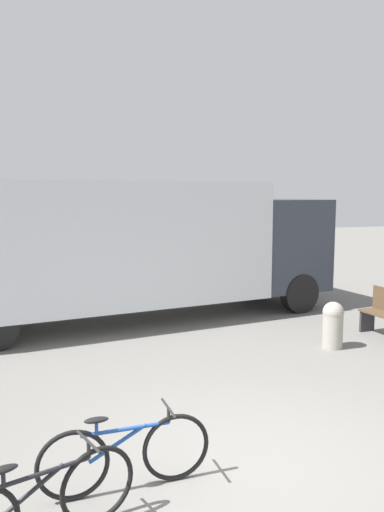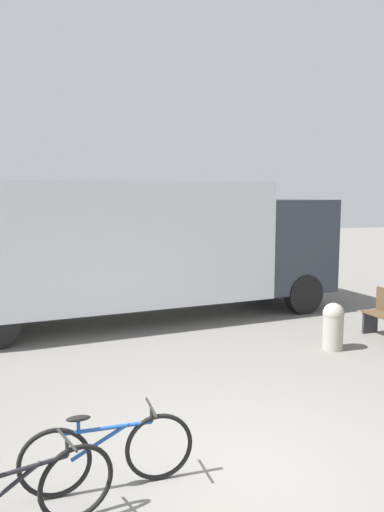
{
  "view_description": "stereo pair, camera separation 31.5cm",
  "coord_description": "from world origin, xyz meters",
  "px_view_note": "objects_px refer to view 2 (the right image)",
  "views": [
    {
      "loc": [
        -2.1,
        -4.19,
        2.72
      ],
      "look_at": [
        0.8,
        4.46,
        1.58
      ],
      "focal_mm": 35.0,
      "sensor_mm": 36.0,
      "label": 1
    },
    {
      "loc": [
        -1.8,
        -4.29,
        2.72
      ],
      "look_at": [
        0.8,
        4.46,
        1.58
      ],
      "focal_mm": 35.0,
      "sensor_mm": 36.0,
      "label": 2
    }
  ],
  "objects_px": {
    "bollard_near_bench": "(333,324)",
    "delivery_truck": "(128,244)",
    "bicycle_near": "(17,500)",
    "bicycle_middle": "(108,452)"
  },
  "relations": [
    {
      "from": "bicycle_near",
      "to": "bicycle_middle",
      "type": "distance_m",
      "value": 0.93
    },
    {
      "from": "bicycle_near",
      "to": "bollard_near_bench",
      "type": "height_order",
      "value": "bollard_near_bench"
    },
    {
      "from": "bicycle_near",
      "to": "delivery_truck",
      "type": "bearing_deg",
      "value": 56.21
    },
    {
      "from": "bicycle_near",
      "to": "bicycle_middle",
      "type": "xyz_separation_m",
      "value": [
        0.77,
        0.52,
        0.0
      ]
    },
    {
      "from": "bicycle_near",
      "to": "bicycle_middle",
      "type": "height_order",
      "value": "same"
    },
    {
      "from": "bicycle_middle",
      "to": "delivery_truck",
      "type": "bearing_deg",
      "value": 77.96
    },
    {
      "from": "bollard_near_bench",
      "to": "delivery_truck",
      "type": "bearing_deg",
      "value": 134.44
    },
    {
      "from": "bicycle_middle",
      "to": "bollard_near_bench",
      "type": "height_order",
      "value": "bollard_near_bench"
    },
    {
      "from": "bollard_near_bench",
      "to": "bicycle_near",
      "type": "bearing_deg",
      "value": -144.67
    },
    {
      "from": "delivery_truck",
      "to": "bicycle_near",
      "type": "relative_size",
      "value": 6.05
    }
  ]
}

